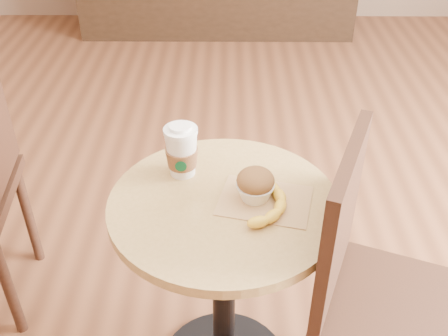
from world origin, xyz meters
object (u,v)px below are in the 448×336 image
Objects in this scene: chair_right at (375,294)px; coffee_cup at (182,152)px; banana at (268,201)px; cafe_table at (224,267)px; muffin at (255,185)px.

chair_right is 0.66m from coffee_cup.
banana is (-0.30, 0.11, 0.24)m from chair_right.
banana is (0.12, -0.02, 0.27)m from cafe_table.
coffee_cup is 0.28m from banana.
chair_right is (0.41, -0.13, 0.03)m from cafe_table.
muffin is at bearing -31.04° from coffee_cup.
chair_right is 0.39m from banana.
cafe_table is at bearing 178.15° from banana.
banana is (0.24, -0.15, -0.05)m from coffee_cup.
banana is at bearing -32.64° from coffee_cup.
muffin is (-0.33, 0.14, 0.27)m from chair_right.
cafe_table is at bearing 94.43° from chair_right.
muffin reaches higher than cafe_table.
chair_right is at bearing -22.27° from muffin.
muffin reaches higher than banana.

